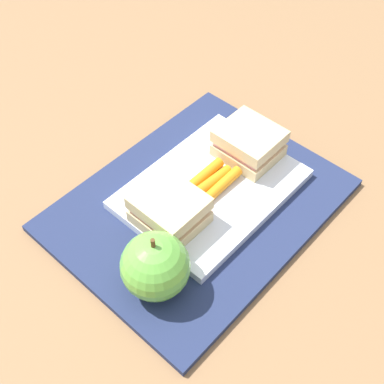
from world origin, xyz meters
TOP-DOWN VIEW (x-y plane):
  - ground_plane at (0.00, 0.00)m, footprint 2.40×2.40m
  - lunchbag_mat at (0.00, 0.00)m, footprint 0.36×0.28m
  - food_tray at (-0.03, 0.00)m, footprint 0.23×0.17m
  - sandwich_half_left at (-0.10, 0.00)m, footprint 0.07×0.08m
  - sandwich_half_right at (0.05, 0.00)m, footprint 0.07×0.08m
  - carrot_sticks_bundle at (-0.02, -0.00)m, footprint 0.08×0.04m
  - apple at (0.12, 0.05)m, footprint 0.08×0.08m

SIDE VIEW (x-z plane):
  - ground_plane at x=0.00m, z-range 0.00..0.00m
  - lunchbag_mat at x=0.00m, z-range 0.00..0.01m
  - food_tray at x=-0.03m, z-range 0.01..0.02m
  - carrot_sticks_bundle at x=-0.02m, z-range 0.02..0.04m
  - sandwich_half_left at x=-0.10m, z-range 0.02..0.07m
  - sandwich_half_right at x=0.05m, z-range 0.02..0.07m
  - apple at x=0.12m, z-range 0.00..0.09m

